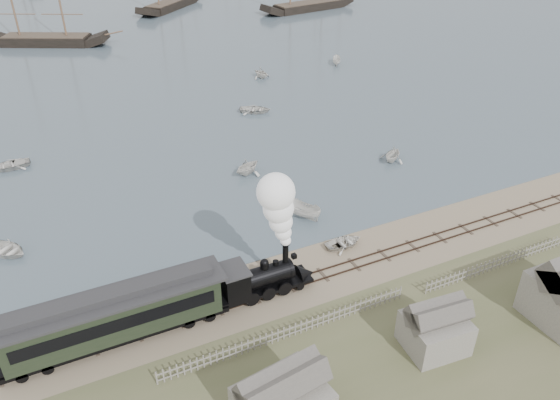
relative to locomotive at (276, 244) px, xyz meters
name	(u,v)px	position (x,y,z in m)	size (l,w,h in m)	color
ground	(322,258)	(5.19, 2.00, -4.47)	(600.00, 600.00, 0.00)	gray
rail_track	(334,271)	(5.19, 0.00, -4.43)	(120.00, 1.80, 0.16)	#39281F
picket_fence_west	(290,337)	(-1.31, -5.00, -4.47)	(19.00, 0.10, 1.20)	slate
picket_fence_east	(498,268)	(17.69, -5.50, -4.47)	(15.00, 0.10, 1.20)	slate
shed_mid	(432,346)	(7.19, -10.00, -4.47)	(4.00, 3.50, 3.60)	slate
locomotive	(276,244)	(0.00, 0.00, 0.00)	(7.78, 2.91, 9.70)	black
passenger_coach	(114,315)	(-12.19, 0.00, -2.10)	(15.55, 3.00, 3.78)	black
beached_dinghy	(344,243)	(7.78, 2.68, -4.11)	(3.44, 2.45, 0.71)	silver
rowboat_0	(6,249)	(-18.82, 14.17, -3.99)	(4.07, 2.90, 0.84)	silver
rowboat_1	(247,166)	(5.26, 18.33, -3.51)	(3.41, 2.95, 1.80)	silver
rowboat_2	(301,210)	(6.50, 8.29, -3.63)	(4.06, 1.53, 1.57)	silver
rowboat_3	(255,109)	(12.80, 33.71, -3.98)	(4.19, 2.99, 0.87)	silver
rowboat_4	(393,154)	(21.05, 14.06, -3.56)	(3.24, 2.79, 1.70)	silver
rowboat_5	(336,61)	(33.27, 46.85, -3.78)	(3.28, 1.23, 1.27)	silver
rowboat_6	(10,165)	(-17.72, 30.75, -3.98)	(4.19, 2.99, 0.87)	silver
rowboat_7	(261,73)	(19.25, 46.17, -3.57)	(3.20, 2.76, 1.68)	silver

